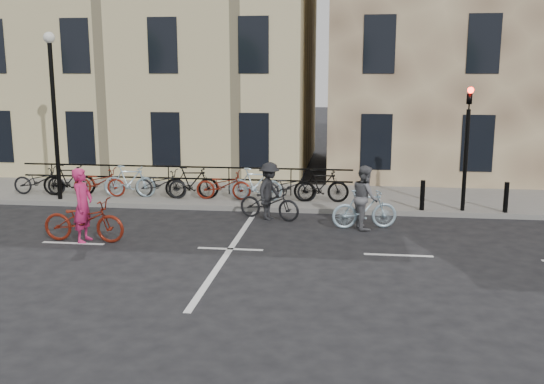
# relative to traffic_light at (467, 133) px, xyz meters

# --- Properties ---
(ground) EXTENTS (120.00, 120.00, 0.00)m
(ground) POSITION_rel_traffic_light_xyz_m (-6.20, -4.34, -2.45)
(ground) COLOR black
(ground) RESTS_ON ground
(sidewalk) EXTENTS (46.00, 4.00, 0.15)m
(sidewalk) POSITION_rel_traffic_light_xyz_m (-10.20, 1.66, -2.38)
(sidewalk) COLOR slate
(sidewalk) RESTS_ON ground
(building_east) EXTENTS (14.00, 10.00, 12.00)m
(building_east) POSITION_rel_traffic_light_xyz_m (2.80, 8.66, 3.70)
(building_east) COLOR #82684E
(building_east) RESTS_ON sidewalk
(building_west) EXTENTS (20.00, 10.00, 10.00)m
(building_west) POSITION_rel_traffic_light_xyz_m (-15.20, 8.66, 2.70)
(building_west) COLOR beige
(building_west) RESTS_ON sidewalk
(traffic_light) EXTENTS (0.18, 0.30, 3.90)m
(traffic_light) POSITION_rel_traffic_light_xyz_m (0.00, 0.00, 0.00)
(traffic_light) COLOR black
(traffic_light) RESTS_ON sidewalk
(lamp_post) EXTENTS (0.36, 0.36, 5.28)m
(lamp_post) POSITION_rel_traffic_light_xyz_m (-12.70, 0.06, 1.04)
(lamp_post) COLOR black
(lamp_post) RESTS_ON sidewalk
(bollard_east) EXTENTS (0.14, 0.14, 0.90)m
(bollard_east) POSITION_rel_traffic_light_xyz_m (-1.20, -0.09, -1.85)
(bollard_east) COLOR black
(bollard_east) RESTS_ON sidewalk
(bollard_west) EXTENTS (0.14, 0.14, 0.90)m
(bollard_west) POSITION_rel_traffic_light_xyz_m (1.20, -0.09, -1.85)
(bollard_west) COLOR black
(bollard_west) RESTS_ON sidewalk
(parked_bikes) EXTENTS (11.45, 1.23, 1.05)m
(parked_bikes) POSITION_rel_traffic_light_xyz_m (-9.02, 0.70, -1.81)
(parked_bikes) COLOR black
(parked_bikes) RESTS_ON sidewalk
(cyclist_pink) EXTENTS (2.12, 0.77, 1.87)m
(cyclist_pink) POSITION_rel_traffic_light_xyz_m (-9.98, -4.13, -1.80)
(cyclist_pink) COLOR maroon
(cyclist_pink) RESTS_ON ground
(cyclist_grey) EXTENTS (1.87, 0.97, 1.74)m
(cyclist_grey) POSITION_rel_traffic_light_xyz_m (-2.94, -1.92, -1.75)
(cyclist_grey) COLOR #99B6C8
(cyclist_grey) RESTS_ON ground
(cyclist_dark) EXTENTS (1.99, 1.22, 1.67)m
(cyclist_dark) POSITION_rel_traffic_light_xyz_m (-5.66, -1.20, -1.80)
(cyclist_dark) COLOR black
(cyclist_dark) RESTS_ON ground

